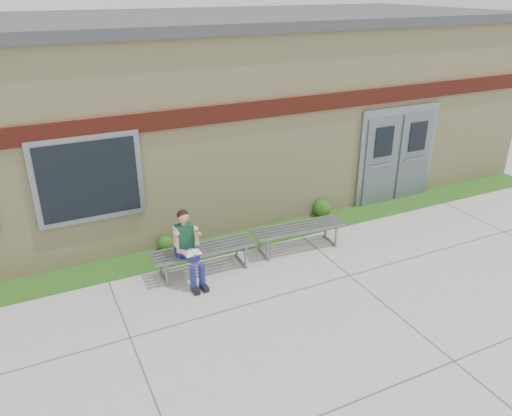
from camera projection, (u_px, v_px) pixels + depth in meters
ground at (318, 304)px, 8.28m from camera, size 80.00×80.00×0.00m
grass_strip at (251, 238)px, 10.40m from camera, size 16.00×0.80×0.02m
school_building at (192, 105)px, 12.31m from camera, size 16.20×6.22×4.20m
bench_left at (203, 253)px, 9.07m from camera, size 1.88×0.55×0.49m
bench_right at (298, 232)px, 9.87m from camera, size 1.89×0.65×0.48m
girl at (188, 246)px, 8.64m from camera, size 0.48×0.78×1.34m
shrub_mid at (166, 243)px, 9.85m from camera, size 0.31×0.31×0.31m
shrub_east at (322, 208)px, 11.28m from camera, size 0.39×0.39×0.39m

